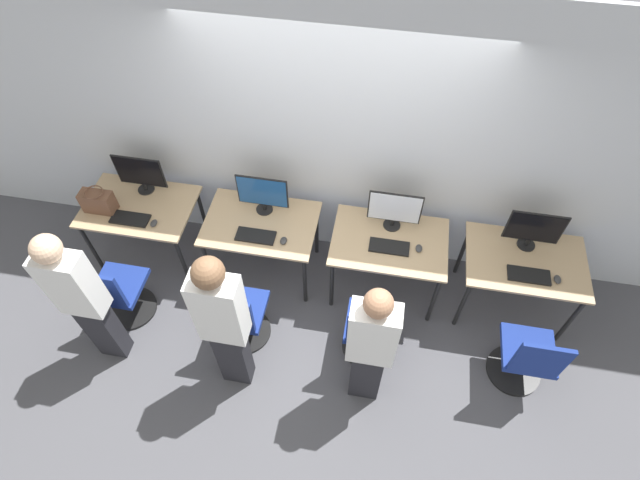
% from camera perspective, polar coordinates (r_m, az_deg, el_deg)
% --- Properties ---
extents(ground_plane, '(20.00, 20.00, 0.00)m').
position_cam_1_polar(ground_plane, '(5.01, -0.29, -7.57)').
color(ground_plane, '#4C4C51').
extents(wall_back, '(12.00, 0.05, 2.80)m').
position_cam_1_polar(wall_back, '(4.45, 1.63, 11.06)').
color(wall_back, silver).
rests_on(wall_back, ground_plane).
extents(desk_far_left, '(1.05, 0.72, 0.75)m').
position_cam_1_polar(desk_far_left, '(5.17, -19.84, 3.09)').
color(desk_far_left, tan).
rests_on(desk_far_left, ground_plane).
extents(monitor_far_left, '(0.48, 0.16, 0.42)m').
position_cam_1_polar(monitor_far_left, '(5.08, -19.88, 7.18)').
color(monitor_far_left, black).
rests_on(monitor_far_left, desk_far_left).
extents(keyboard_far_left, '(0.36, 0.16, 0.02)m').
position_cam_1_polar(keyboard_far_left, '(5.01, -20.88, 2.29)').
color(keyboard_far_left, black).
rests_on(keyboard_far_left, desk_far_left).
extents(mouse_far_left, '(0.06, 0.09, 0.03)m').
position_cam_1_polar(mouse_far_left, '(4.89, -18.46, 1.84)').
color(mouse_far_left, '#333333').
rests_on(mouse_far_left, desk_far_left).
extents(office_chair_far_left, '(0.48, 0.48, 0.90)m').
position_cam_1_polar(office_chair_far_left, '(5.01, -22.03, -5.74)').
color(office_chair_far_left, black).
rests_on(office_chair_far_left, ground_plane).
extents(person_far_left, '(0.36, 0.22, 1.67)m').
position_cam_1_polar(person_far_left, '(4.42, -25.62, -5.94)').
color(person_far_left, '#232328').
rests_on(person_far_left, ground_plane).
extents(desk_left, '(1.05, 0.72, 0.75)m').
position_cam_1_polar(desk_left, '(4.76, -6.74, 1.31)').
color(desk_left, tan).
rests_on(desk_left, ground_plane).
extents(monitor_left, '(0.48, 0.16, 0.42)m').
position_cam_1_polar(monitor_left, '(4.63, -6.59, 5.31)').
color(monitor_left, black).
rests_on(monitor_left, desk_left).
extents(keyboard_left, '(0.36, 0.16, 0.02)m').
position_cam_1_polar(keyboard_left, '(4.59, -7.36, 0.47)').
color(keyboard_left, black).
rests_on(keyboard_left, desk_left).
extents(mouse_left, '(0.06, 0.09, 0.03)m').
position_cam_1_polar(mouse_left, '(4.52, -4.19, -0.09)').
color(mouse_left, '#333333').
rests_on(mouse_left, desk_left).
extents(office_chair_left, '(0.48, 0.48, 0.90)m').
position_cam_1_polar(office_chair_left, '(4.58, -9.17, -8.75)').
color(office_chair_left, black).
rests_on(office_chair_left, ground_plane).
extents(person_left, '(0.36, 0.23, 1.75)m').
position_cam_1_polar(person_left, '(3.89, -10.96, -9.24)').
color(person_left, '#232328').
rests_on(person_left, ground_plane).
extents(desk_right, '(1.05, 0.72, 0.75)m').
position_cam_1_polar(desk_right, '(4.64, 7.87, -0.75)').
color(desk_right, tan).
rests_on(desk_right, ground_plane).
extents(monitor_right, '(0.48, 0.16, 0.42)m').
position_cam_1_polar(monitor_right, '(4.52, 8.51, 3.48)').
color(monitor_right, black).
rests_on(monitor_right, desk_right).
extents(keyboard_right, '(0.36, 0.16, 0.02)m').
position_cam_1_polar(keyboard_right, '(4.51, 7.91, -0.77)').
color(keyboard_right, black).
rests_on(keyboard_right, desk_right).
extents(mouse_right, '(0.06, 0.09, 0.03)m').
position_cam_1_polar(mouse_right, '(4.54, 11.24, -0.94)').
color(mouse_right, '#333333').
rests_on(mouse_right, desk_right).
extents(office_chair_right, '(0.48, 0.48, 0.90)m').
position_cam_1_polar(office_chair_right, '(4.48, 5.71, -10.47)').
color(office_chair_right, black).
rests_on(office_chair_right, ground_plane).
extents(person_right, '(0.36, 0.21, 1.59)m').
position_cam_1_polar(person_right, '(3.87, 5.83, -11.91)').
color(person_right, '#232328').
rests_on(person_right, ground_plane).
extents(desk_far_right, '(1.05, 0.72, 0.75)m').
position_cam_1_polar(desk_far_right, '(4.83, 22.27, -2.74)').
color(desk_far_right, tan).
rests_on(desk_far_right, ground_plane).
extents(monitor_far_right, '(0.48, 0.16, 0.42)m').
position_cam_1_polar(monitor_far_right, '(4.70, 23.27, 1.14)').
color(monitor_far_right, black).
rests_on(monitor_far_right, desk_far_right).
extents(keyboard_far_right, '(0.36, 0.16, 0.02)m').
position_cam_1_polar(keyboard_far_right, '(4.66, 22.76, -3.73)').
color(keyboard_far_right, black).
rests_on(keyboard_far_right, desk_far_right).
extents(mouse_far_right, '(0.06, 0.09, 0.03)m').
position_cam_1_polar(mouse_far_right, '(4.72, 25.51, -4.08)').
color(mouse_far_right, '#333333').
rests_on(mouse_far_right, desk_far_right).
extents(office_chair_far_right, '(0.48, 0.48, 0.90)m').
position_cam_1_polar(office_chair_far_right, '(4.68, 22.49, -12.50)').
color(office_chair_far_right, black).
rests_on(office_chair_far_right, ground_plane).
extents(handbag, '(0.30, 0.18, 0.25)m').
position_cam_1_polar(handbag, '(5.12, -24.04, 4.05)').
color(handbag, brown).
rests_on(handbag, desk_far_left).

